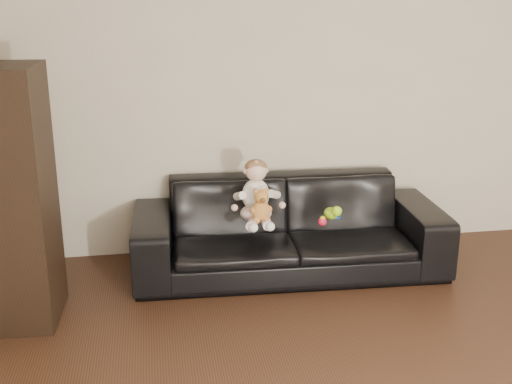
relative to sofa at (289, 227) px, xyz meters
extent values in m
plane|color=beige|center=(0.45, 0.50, 0.96)|extent=(5.00, 0.00, 5.00)
imported|color=black|center=(0.00, 0.00, 0.00)|extent=(2.34, 0.99, 0.67)
cube|color=black|center=(-1.83, -0.47, 0.48)|extent=(0.43, 0.58, 1.63)
cube|color=silver|center=(-1.81, -0.47, 0.84)|extent=(0.19, 0.26, 0.28)
ellipsoid|color=beige|center=(-0.27, -0.11, 0.17)|extent=(0.26, 0.24, 0.12)
ellipsoid|color=white|center=(-0.27, -0.10, 0.30)|extent=(0.23, 0.20, 0.24)
sphere|color=beige|center=(-0.27, -0.11, 0.49)|extent=(0.18, 0.18, 0.16)
ellipsoid|color=#8C603F|center=(-0.27, -0.10, 0.51)|extent=(0.18, 0.18, 0.11)
cylinder|color=beige|center=(-0.31, -0.26, 0.15)|extent=(0.10, 0.20, 0.07)
cylinder|color=beige|center=(-0.22, -0.26, 0.15)|extent=(0.10, 0.20, 0.07)
sphere|color=white|center=(-0.32, -0.36, 0.15)|extent=(0.08, 0.08, 0.06)
sphere|color=white|center=(-0.21, -0.36, 0.15)|extent=(0.08, 0.08, 0.06)
cylinder|color=white|center=(-0.39, -0.15, 0.32)|extent=(0.09, 0.17, 0.11)
cylinder|color=white|center=(-0.14, -0.15, 0.32)|extent=(0.09, 0.17, 0.11)
ellipsoid|color=#C58138|center=(-0.26, -0.26, 0.24)|extent=(0.13, 0.12, 0.15)
sphere|color=#C58138|center=(-0.26, -0.27, 0.34)|extent=(0.10, 0.10, 0.10)
sphere|color=#C58138|center=(-0.29, -0.26, 0.38)|extent=(0.04, 0.04, 0.04)
sphere|color=#C58138|center=(-0.22, -0.26, 0.38)|extent=(0.04, 0.04, 0.04)
sphere|color=#593819|center=(-0.26, -0.32, 0.33)|extent=(0.04, 0.04, 0.04)
ellipsoid|color=#9FDE1A|center=(0.28, -0.16, 0.15)|extent=(0.13, 0.15, 0.09)
sphere|color=red|center=(0.18, -0.29, 0.14)|extent=(0.08, 0.08, 0.06)
cylinder|color=blue|center=(0.32, -0.13, 0.11)|extent=(0.10, 0.10, 0.01)
camera|label=1|loc=(-0.98, -4.43, 1.69)|focal=45.00mm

